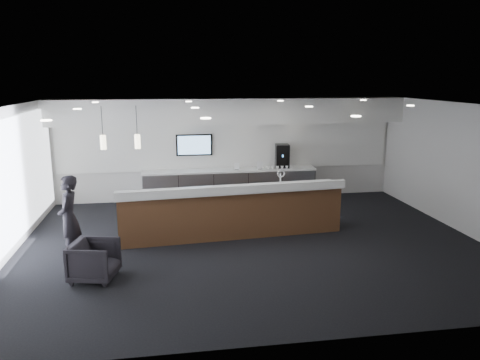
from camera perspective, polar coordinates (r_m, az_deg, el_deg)
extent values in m
plane|color=black|center=(10.41, 1.51, -7.67)|extent=(10.00, 10.00, 0.00)
cube|color=black|center=(9.79, 1.61, 9.05)|extent=(10.00, 8.00, 0.02)
cube|color=silver|center=(13.88, -1.48, 3.83)|extent=(10.00, 0.02, 3.00)
cube|color=silver|center=(10.33, -26.85, -0.53)|extent=(0.02, 8.00, 3.00)
cube|color=silver|center=(11.95, 25.84, 1.17)|extent=(0.02, 8.00, 3.00)
cube|color=white|center=(13.31, -1.25, 8.44)|extent=(10.00, 0.90, 0.70)
cube|color=white|center=(13.84, -1.47, 4.22)|extent=(9.80, 0.06, 1.40)
cube|color=silver|center=(10.32, -26.64, -0.52)|extent=(0.04, 7.36, 2.55)
cube|color=#9C9EA4|center=(13.73, -1.26, -0.73)|extent=(5.00, 0.60, 0.90)
cube|color=white|center=(13.63, -1.27, 1.21)|extent=(5.06, 0.66, 0.05)
cylinder|color=silver|center=(13.29, -9.65, -1.15)|extent=(0.60, 0.02, 0.02)
cylinder|color=silver|center=(13.31, -5.34, -1.00)|extent=(0.60, 0.02, 0.02)
cylinder|color=silver|center=(13.41, -1.07, -0.85)|extent=(0.60, 0.02, 0.02)
cylinder|color=silver|center=(13.58, 3.11, -0.70)|extent=(0.60, 0.02, 0.02)
cylinder|color=silver|center=(13.82, 7.17, -0.55)|extent=(0.60, 0.02, 0.02)
cube|color=black|center=(13.67, -5.60, 4.28)|extent=(1.05, 0.07, 0.62)
cube|color=#3176C5|center=(13.64, -5.59, 4.25)|extent=(0.95, 0.01, 0.54)
cylinder|color=#F5E8BF|center=(10.51, -12.27, 4.89)|extent=(0.12, 0.12, 0.30)
cylinder|color=#F5E8BF|center=(10.57, -16.07, 4.74)|extent=(0.12, 0.12, 0.30)
cube|color=brown|center=(10.75, -1.00, -4.07)|extent=(5.12, 1.13, 1.05)
cube|color=white|center=(10.60, -1.01, -1.19)|extent=(5.21, 1.22, 0.06)
cube|color=white|center=(10.21, -0.52, -1.21)|extent=(5.15, 0.55, 0.18)
cylinder|color=silver|center=(10.98, 4.95, 0.15)|extent=(0.04, 0.04, 0.28)
torus|color=silver|center=(10.89, 5.04, 0.80)|extent=(0.19, 0.05, 0.19)
cube|color=black|center=(13.93, 5.16, 2.95)|extent=(0.44, 0.49, 0.69)
cube|color=silver|center=(13.76, 5.38, 1.42)|extent=(0.25, 0.12, 0.02)
cube|color=white|center=(13.53, -0.41, 1.68)|extent=(0.15, 0.02, 0.20)
cube|color=white|center=(13.63, 2.44, 1.81)|extent=(0.18, 0.05, 0.23)
imported|color=black|center=(8.90, -17.34, -9.36)|extent=(0.94, 0.92, 0.72)
imported|color=black|center=(9.89, -20.12, -4.35)|extent=(0.41, 0.62, 1.70)
imported|color=white|center=(13.84, 6.27, 1.61)|extent=(0.09, 0.09, 0.09)
imported|color=white|center=(13.81, 5.71, 1.60)|extent=(0.13, 0.13, 0.09)
imported|color=white|center=(13.77, 5.15, 1.58)|extent=(0.12, 0.12, 0.09)
imported|color=white|center=(13.74, 4.58, 1.56)|extent=(0.12, 0.12, 0.09)
imported|color=white|center=(13.71, 4.01, 1.55)|extent=(0.13, 0.13, 0.09)
imported|color=white|center=(13.68, 3.44, 1.53)|extent=(0.10, 0.10, 0.09)
imported|color=white|center=(13.65, 2.87, 1.52)|extent=(0.13, 0.13, 0.09)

